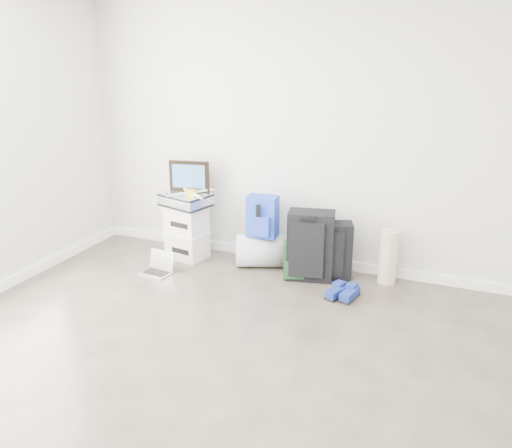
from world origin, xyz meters
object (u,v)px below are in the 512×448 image
at_px(carry_on, 332,251).
at_px(laptop, 158,268).
at_px(boxes_stack, 187,232).
at_px(briefcase, 186,200).
at_px(duffel_bag, 263,251).
at_px(large_suitcase, 310,246).

bearing_deg(carry_on, laptop, 177.50).
bearing_deg(boxes_stack, briefcase, 10.12).
bearing_deg(briefcase, duffel_bag, 21.20).
bearing_deg(large_suitcase, boxes_stack, 166.99).
relative_size(duffel_bag, laptop, 1.69).
relative_size(boxes_stack, briefcase, 1.21).
xyz_separation_m(duffel_bag, laptop, (-0.92, -0.57, -0.12)).
bearing_deg(duffel_bag, laptop, -169.53).
bearing_deg(boxes_stack, carry_on, 12.25).
relative_size(boxes_stack, carry_on, 1.01).
bearing_deg(briefcase, laptop, -83.53).
bearing_deg(boxes_stack, large_suitcase, 9.08).
distance_m(boxes_stack, duffel_bag, 0.86).
height_order(boxes_stack, laptop, boxes_stack).
height_order(boxes_stack, briefcase, briefcase).
bearing_deg(laptop, briefcase, 88.95).
height_order(carry_on, laptop, carry_on).
bearing_deg(large_suitcase, carry_on, 10.82).
xyz_separation_m(boxes_stack, carry_on, (1.59, 0.06, -0.01)).
height_order(duffel_bag, large_suitcase, large_suitcase).
distance_m(duffel_bag, large_suitcase, 0.58).
distance_m(briefcase, duffel_bag, 0.98).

